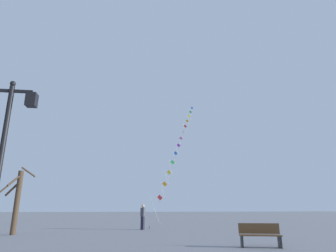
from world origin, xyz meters
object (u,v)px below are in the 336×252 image
at_px(bare_tree, 17,199).
at_px(park_bench, 260,235).
at_px(kite_train, 180,142).
at_px(kite_flyer, 143,216).
at_px(twin_lantern_lamp_post, 5,133).

distance_m(bare_tree, park_bench, 13.61).
bearing_deg(kite_train, park_bench, -91.54).
height_order(kite_train, kite_flyer, kite_train).
height_order(kite_flyer, park_bench, kite_flyer).
xyz_separation_m(kite_train, park_bench, (-0.59, -22.01, -8.75)).
height_order(twin_lantern_lamp_post, bare_tree, twin_lantern_lamp_post).
xyz_separation_m(kite_train, kite_flyer, (-4.82, -12.24, -8.30)).
height_order(kite_train, bare_tree, kite_train).
relative_size(bare_tree, park_bench, 2.33).
distance_m(twin_lantern_lamp_post, kite_train, 27.54).
xyz_separation_m(twin_lantern_lamp_post, kite_train, (9.23, 25.31, 5.71)).
bearing_deg(kite_flyer, bare_tree, 133.49).
distance_m(kite_train, bare_tree, 20.93).
bearing_deg(bare_tree, twin_lantern_lamp_post, -72.79).
xyz_separation_m(kite_flyer, park_bench, (4.22, -9.77, -0.45)).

